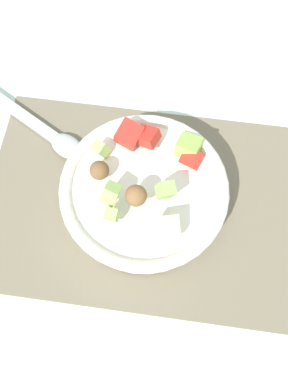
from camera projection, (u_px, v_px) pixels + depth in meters
The scene contains 4 objects.
ground_plane at pixel (156, 205), 0.59m from camera, with size 2.40×2.40×0.00m, color silver.
placemat at pixel (156, 204), 0.59m from camera, with size 0.50×0.31×0.01m, color #756B56.
salad_bowl at pixel (144, 193), 0.56m from camera, with size 0.23×0.23×0.11m.
serving_spoon at pixel (45, 131), 0.63m from camera, with size 0.20×0.13×0.01m.
Camera 1 is at (-0.01, 0.21, 0.56)m, focal length 37.99 mm.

